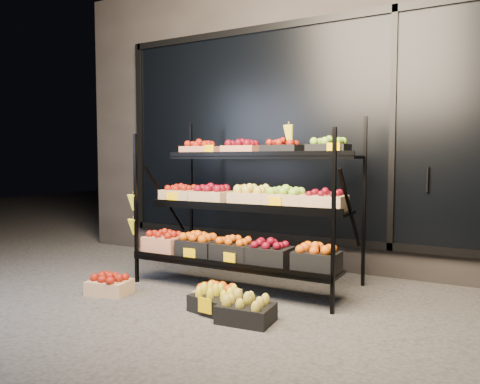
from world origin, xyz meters
The scene contains 8 objects.
ground centered at (0.00, 0.00, 0.00)m, with size 24.00×24.00×0.00m, color #514F4C.
building centered at (0.00, 2.59, 1.75)m, with size 6.00×2.08×3.50m.
display_rack centered at (-0.01, 0.60, 0.79)m, with size 2.18×1.02×1.70m.
tag_floor_b centered at (0.18, -0.40, 0.06)m, with size 0.13×0.01×0.12m, color #FFC300.
floor_crate_left centered at (-0.96, -0.27, 0.09)m, with size 0.42×0.34×0.19m.
floor_crate_midleft centered at (0.18, -0.23, 0.09)m, with size 0.45×0.37×0.20m.
floor_crate_midright centered at (0.08, -0.05, 0.09)m, with size 0.37×0.28×0.19m.
floor_crate_right centered at (0.51, -0.33, 0.10)m, with size 0.43×0.33×0.20m.
Camera 1 is at (2.16, -3.41, 1.25)m, focal length 35.00 mm.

